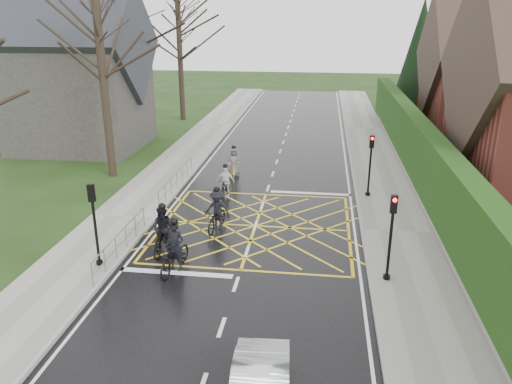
% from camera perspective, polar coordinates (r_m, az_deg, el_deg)
% --- Properties ---
extents(ground, '(120.00, 120.00, 0.00)m').
position_cam_1_polar(ground, '(21.74, -0.06, -3.91)').
color(ground, black).
rests_on(ground, ground).
extents(road, '(9.00, 80.00, 0.01)m').
position_cam_1_polar(road, '(21.74, -0.06, -3.90)').
color(road, black).
rests_on(road, ground).
extents(sidewalk_right, '(3.00, 80.00, 0.15)m').
position_cam_1_polar(sidewalk_right, '(21.81, 15.81, -4.42)').
color(sidewalk_right, gray).
rests_on(sidewalk_right, ground).
extents(sidewalk_left, '(3.00, 80.00, 0.15)m').
position_cam_1_polar(sidewalk_left, '(23.22, -14.92, -2.82)').
color(sidewalk_left, gray).
rests_on(sidewalk_left, ground).
extents(stone_wall, '(0.50, 38.00, 0.70)m').
position_cam_1_polar(stone_wall, '(27.54, 17.87, 1.07)').
color(stone_wall, slate).
rests_on(stone_wall, ground).
extents(hedge, '(0.90, 38.00, 2.80)m').
position_cam_1_polar(hedge, '(27.06, 18.26, 4.58)').
color(hedge, black).
rests_on(hedge, stone_wall).
extents(house_far, '(9.80, 8.80, 10.30)m').
position_cam_1_polar(house_far, '(39.86, 25.77, 11.59)').
color(house_far, maroon).
rests_on(house_far, ground).
extents(conifer, '(4.60, 4.60, 10.00)m').
position_cam_1_polar(conifer, '(46.59, 18.15, 14.25)').
color(conifer, black).
rests_on(conifer, ground).
extents(church, '(8.80, 7.80, 11.00)m').
position_cam_1_polar(church, '(35.83, -19.82, 12.56)').
color(church, '#2D2B28').
rests_on(church, ground).
extents(tree_near, '(9.24, 9.24, 11.44)m').
position_cam_1_polar(tree_near, '(28.26, -17.58, 17.25)').
color(tree_near, black).
rests_on(tree_near, ground).
extents(tree_mid, '(10.08, 10.08, 12.48)m').
position_cam_1_polar(tree_mid, '(36.03, -13.74, 19.10)').
color(tree_mid, black).
rests_on(tree_mid, ground).
extents(tree_far, '(8.40, 8.40, 10.40)m').
position_cam_1_polar(tree_far, '(43.44, -8.80, 17.54)').
color(tree_far, black).
rests_on(tree_far, ground).
extents(railing_south, '(0.05, 5.04, 1.03)m').
position_cam_1_polar(railing_south, '(19.50, -15.21, -5.05)').
color(railing_south, slate).
rests_on(railing_south, ground).
extents(railing_north, '(0.05, 6.04, 1.03)m').
position_cam_1_polar(railing_north, '(26.07, -9.06, 1.78)').
color(railing_north, slate).
rests_on(railing_north, ground).
extents(traffic_light_ne, '(0.24, 0.31, 3.21)m').
position_cam_1_polar(traffic_light_ne, '(25.07, 12.89, 2.89)').
color(traffic_light_ne, black).
rests_on(traffic_light_ne, ground).
extents(traffic_light_se, '(0.24, 0.31, 3.21)m').
position_cam_1_polar(traffic_light_se, '(17.24, 15.11, -5.19)').
color(traffic_light_se, black).
rests_on(traffic_light_se, ground).
extents(traffic_light_sw, '(0.24, 0.31, 3.21)m').
position_cam_1_polar(traffic_light_sw, '(18.50, -17.89, -3.72)').
color(traffic_light_sw, black).
rests_on(traffic_light_sw, ground).
extents(cyclist_rear, '(1.11, 2.19, 2.03)m').
position_cam_1_polar(cyclist_rear, '(18.11, -9.24, -7.00)').
color(cyclist_rear, black).
rests_on(cyclist_rear, ground).
extents(cyclist_back, '(0.94, 2.04, 2.01)m').
position_cam_1_polar(cyclist_back, '(19.50, -10.54, -4.72)').
color(cyclist_back, black).
rests_on(cyclist_back, ground).
extents(cyclist_mid, '(1.22, 2.04, 1.91)m').
position_cam_1_polar(cyclist_mid, '(21.24, -4.48, -2.51)').
color(cyclist_mid, black).
rests_on(cyclist_mid, ground).
extents(cyclist_front, '(0.94, 1.73, 1.70)m').
position_cam_1_polar(cyclist_front, '(25.03, -3.51, 0.84)').
color(cyclist_front, black).
rests_on(cyclist_front, ground).
extents(cyclist_lead, '(0.97, 1.91, 1.77)m').
position_cam_1_polar(cyclist_lead, '(28.23, -2.55, 3.05)').
color(cyclist_lead, gold).
rests_on(cyclist_lead, ground).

